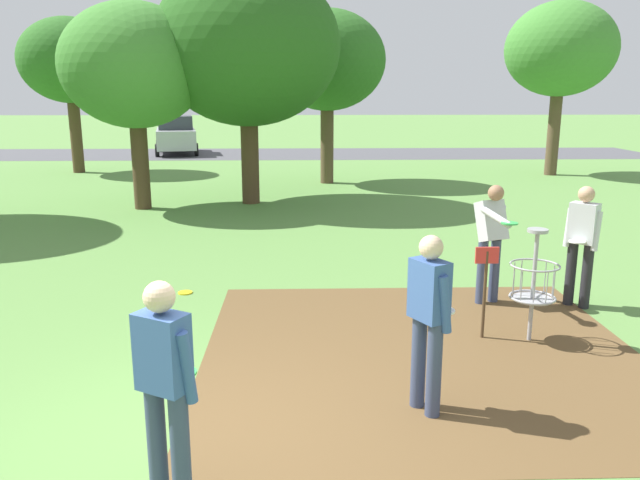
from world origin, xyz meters
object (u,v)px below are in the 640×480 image
Objects in this scene: disc_golf_basket at (528,281)px; player_waiting_left at (582,240)px; tree_near_right at (134,67)px; tree_mid_left at (69,61)px; player_foreground_watching at (491,236)px; tree_mid_right at (327,61)px; parked_car_leftmost at (176,135)px; player_throwing at (165,383)px; frisbee_mid_grass at (185,293)px; tree_far_left at (561,50)px; player_waiting_right at (429,314)px; tree_mid_center at (247,47)px.

player_waiting_left is at bearing 45.94° from disc_golf_basket.
tree_mid_left is at bearing 119.17° from tree_near_right.
tree_mid_right is (-1.80, 12.26, 2.93)m from player_foreground_watching.
tree_mid_right is 1.24× the size of parked_car_leftmost.
player_throwing is at bearing -69.38° from tree_mid_left.
parked_car_leftmost is (-4.36, 22.06, 0.91)m from frisbee_mid_grass.
tree_mid_left is 1.25× the size of parked_car_leftmost.
player_throwing is at bearing -138.91° from player_waiting_left.
tree_mid_right reaches higher than player_waiting_left.
player_foreground_watching is at bearing -114.64° from tree_far_left.
player_throwing is at bearing -80.88° from frisbee_mid_grass.
parked_car_leftmost is (-6.98, 10.36, -2.99)m from tree_mid_right.
parked_car_leftmost is (-2.00, 14.92, -2.65)m from tree_near_right.
tree_near_right is at bearing 135.38° from player_waiting_left.
player_foreground_watching is 0.28× the size of tree_far_left.
disc_golf_basket is 1.68m from player_waiting_left.
tree_far_left reaches higher than parked_car_leftmost.
tree_mid_left is 1.01× the size of tree_mid_right.
player_waiting_right is 20.98m from tree_mid_left.
tree_mid_left is at bearing 175.95° from tree_far_left.
player_waiting_left is 0.38× the size of parked_car_leftmost.
tree_mid_left is at bearing 125.76° from player_foreground_watching.
tree_mid_center is (7.01, -6.90, 0.05)m from tree_mid_left.
player_throwing is 21.35m from tree_far_left.
tree_mid_left is at bearing 128.28° from player_waiting_left.
frisbee_mid_grass is 8.31m from tree_near_right.
player_waiting_right is at bearing -115.97° from player_foreground_watching.
frisbee_mid_grass is (-0.80, 4.97, -0.96)m from player_throwing.
player_foreground_watching and player_waiting_right have the same top height.
tree_mid_left reaches higher than frisbee_mid_grass.
player_waiting_left is 0.33× the size of tree_near_right.
player_waiting_right is at bearing -51.29° from frisbee_mid_grass.
player_throwing is 17.01m from tree_mid_right.
parked_car_leftmost is at bearing 101.19° from frisbee_mid_grass.
parked_car_leftmost reaches higher than player_waiting_left.
tree_mid_center is at bearing -120.37° from tree_mid_right.
player_waiting_left is (1.16, 1.20, 0.21)m from disc_golf_basket.
tree_near_right is at bearing 108.33° from frisbee_mid_grass.
disc_golf_basket is 1.41m from player_foreground_watching.
tree_near_right is 1.15× the size of parked_car_leftmost.
tree_mid_right is at bearing 98.37° from player_foreground_watching.
frisbee_mid_grass is at bearing 172.38° from player_waiting_left.
parked_car_leftmost reaches higher than disc_golf_basket.
player_foreground_watching reaches higher than frisbee_mid_grass.
frisbee_mid_grass is at bearing -102.61° from tree_mid_right.
player_throwing is 0.28× the size of tree_far_left.
player_waiting_right is 12.21m from tree_mid_center.
tree_mid_center is at bearing 87.22° from frisbee_mid_grass.
tree_mid_left is (-6.63, 14.78, 4.03)m from frisbee_mid_grass.
parked_car_leftmost is at bearing 100.81° from player_throwing.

